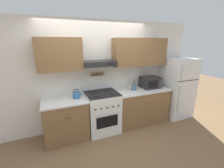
# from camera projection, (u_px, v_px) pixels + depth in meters

# --- Properties ---
(ground_plane) EXTENTS (16.00, 16.00, 0.00)m
(ground_plane) POSITION_uv_depth(u_px,v_px,m) (107.00, 137.00, 3.36)
(ground_plane) COLOR brown
(wall_back) EXTENTS (5.20, 0.46, 2.55)m
(wall_back) POSITION_uv_depth(u_px,v_px,m) (101.00, 68.00, 3.57)
(wall_back) COLOR silver
(wall_back) RESTS_ON ground_plane
(counter_left) EXTENTS (0.91, 0.67, 0.89)m
(counter_left) POSITION_uv_depth(u_px,v_px,m) (66.00, 119.00, 3.24)
(counter_left) COLOR brown
(counter_left) RESTS_ON ground_plane
(counter_right) EXTENTS (1.42, 0.67, 0.89)m
(counter_right) POSITION_uv_depth(u_px,v_px,m) (141.00, 105.00, 3.94)
(counter_right) COLOR brown
(counter_right) RESTS_ON ground_plane
(stove_range) EXTENTS (0.72, 0.70, 1.05)m
(stove_range) POSITION_uv_depth(u_px,v_px,m) (102.00, 112.00, 3.52)
(stove_range) COLOR white
(stove_range) RESTS_ON ground_plane
(refrigerator) EXTENTS (0.75, 0.77, 1.64)m
(refrigerator) POSITION_uv_depth(u_px,v_px,m) (176.00, 88.00, 4.21)
(refrigerator) COLOR white
(refrigerator) RESTS_ON ground_plane
(tea_kettle) EXTENTS (0.21, 0.17, 0.20)m
(tea_kettle) POSITION_uv_depth(u_px,v_px,m) (77.00, 95.00, 3.22)
(tea_kettle) COLOR teal
(tea_kettle) RESTS_ON counter_left
(microwave) EXTENTS (0.46, 0.40, 0.29)m
(microwave) POSITION_uv_depth(u_px,v_px,m) (150.00, 82.00, 3.93)
(microwave) COLOR #232326
(microwave) RESTS_ON counter_right
(utensil_crock) EXTENTS (0.13, 0.13, 0.28)m
(utensil_crock) POSITION_uv_depth(u_px,v_px,m) (134.00, 87.00, 3.75)
(utensil_crock) COLOR slate
(utensil_crock) RESTS_ON counter_right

